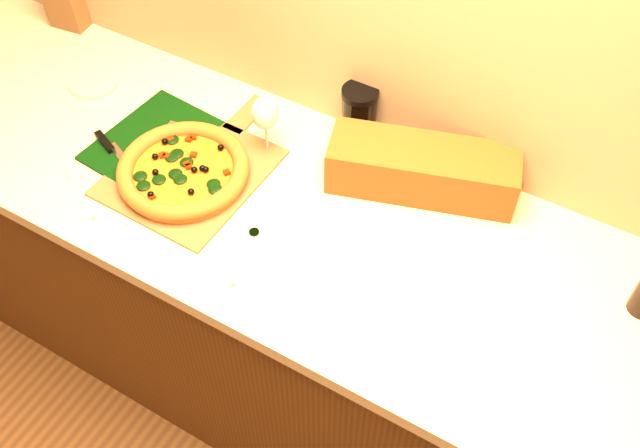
{
  "coord_description": "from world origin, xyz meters",
  "views": [
    {
      "loc": [
        0.44,
        0.51,
        2.17
      ],
      "look_at": [
        -0.06,
        1.38,
        0.96
      ],
      "focal_mm": 40.0,
      "sensor_mm": 36.0,
      "label": 1
    }
  ],
  "objects": [
    {
      "name": "bottle_cap",
      "position": [
        -0.2,
        1.32,
        0.9
      ],
      "size": [
        0.03,
        0.03,
        0.01
      ],
      "primitive_type": "cylinder",
      "rotation": [
        0.0,
        0.0,
        0.38
      ],
      "color": "black",
      "rests_on": "countertop"
    },
    {
      "name": "cabinet",
      "position": [
        0.0,
        1.43,
        0.43
      ],
      "size": [
        2.8,
        0.65,
        0.86
      ],
      "primitive_type": "cube",
      "color": "#4B2B10",
      "rests_on": "ground"
    },
    {
      "name": "dark_jar",
      "position": [
        -0.15,
        1.73,
        0.97
      ],
      "size": [
        0.09,
        0.09,
        0.15
      ],
      "color": "black",
      "rests_on": "countertop"
    },
    {
      "name": "rolling_pin",
      "position": [
        0.13,
        1.68,
        0.92
      ],
      "size": [
        0.32,
        0.16,
        0.05
      ],
      "rotation": [
        0.0,
        0.0,
        0.42
      ],
      "color": "#5D3310",
      "rests_on": "countertop"
    },
    {
      "name": "pizza",
      "position": [
        -0.44,
        1.38,
        0.93
      ],
      "size": [
        0.32,
        0.32,
        0.05
      ],
      "color": "#B2792C",
      "rests_on": "pizza_peel"
    },
    {
      "name": "countertop",
      "position": [
        0.0,
        1.43,
        0.88
      ],
      "size": [
        2.84,
        0.68,
        0.04
      ],
      "primitive_type": "cube",
      "color": "beige",
      "rests_on": "cabinet"
    },
    {
      "name": "bread_bag",
      "position": [
        0.06,
        1.64,
        0.96
      ],
      "size": [
        0.46,
        0.27,
        0.12
      ],
      "primitive_type": "cube",
      "rotation": [
        0.0,
        0.0,
        0.31
      ],
      "color": "brown",
      "rests_on": "countertop"
    },
    {
      "name": "cutting_board",
      "position": [
        -0.6,
        1.44,
        0.91
      ],
      "size": [
        0.26,
        0.33,
        0.02
      ],
      "rotation": [
        0.0,
        0.0,
        -0.09
      ],
      "color": "black",
      "rests_on": "countertop"
    },
    {
      "name": "side_plate",
      "position": [
        -0.87,
        1.53,
        0.91
      ],
      "size": [
        0.15,
        0.15,
        0.01
      ],
      "primitive_type": "cylinder",
      "rotation": [
        0.0,
        0.0,
        0.11
      ],
      "color": "beige",
      "rests_on": "countertop"
    },
    {
      "name": "wine_glass",
      "position": [
        -0.32,
        1.56,
        1.02
      ],
      "size": [
        0.07,
        0.07,
        0.17
      ],
      "color": "silver",
      "rests_on": "countertop"
    },
    {
      "name": "pizza_peel",
      "position": [
        -0.44,
        1.41,
        0.9
      ],
      "size": [
        0.35,
        0.52,
        0.01
      ],
      "rotation": [
        0.0,
        0.0,
        -0.02
      ],
      "color": "brown",
      "rests_on": "countertop"
    }
  ]
}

